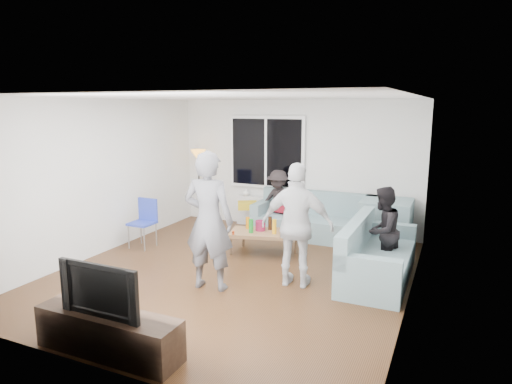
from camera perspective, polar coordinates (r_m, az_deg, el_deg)
The scene contains 31 objects.
floor at distance 6.87m, azimuth -2.86°, elevation -10.43°, with size 5.00×5.50×0.04m, color #56351C.
ceiling at distance 6.40m, azimuth -3.09°, elevation 12.15°, with size 5.00×5.50×0.04m, color white.
wall_back at distance 9.03m, azimuth 5.09°, elevation 3.37°, with size 5.00×0.04×2.60m, color silver.
wall_front at distance 4.30m, azimuth -20.15°, elevation -5.73°, with size 5.00×0.04×2.60m, color silver.
wall_left at distance 7.97m, azimuth -19.32°, elevation 1.78°, with size 0.04×5.50×2.60m, color silver.
wall_right at distance 5.83m, azimuth 19.67°, elevation -1.44°, with size 0.04×5.50×2.60m, color silver.
window_frame at distance 9.14m, azimuth 1.38°, elevation 5.08°, with size 1.62×0.06×1.47m, color white.
window_glass at distance 9.10m, azimuth 1.29°, elevation 5.06°, with size 1.50×0.02×1.35m, color black.
window_mullion at distance 9.10m, azimuth 1.26°, elevation 5.05°, with size 0.05×0.03×1.35m, color white.
radiator at distance 9.31m, azimuth 1.25°, elevation -2.55°, with size 1.30×0.12×0.62m, color silver.
potted_plant at distance 9.08m, azimuth 2.82°, elevation 0.20°, with size 0.19×0.15×0.34m, color #2E6E2C.
vase at distance 9.38m, azimuth -1.25°, elevation -0.03°, with size 0.15×0.15×0.15m, color white.
sofa_back_section at distance 8.56m, azimuth 7.39°, elevation -3.06°, with size 2.30×0.85×0.85m, color gray, non-canonical shape.
sofa_right_section at distance 6.75m, azimuth 15.42°, elevation -7.24°, with size 0.85×2.00×0.85m, color gray, non-canonical shape.
sofa_corner at distance 8.29m, azimuth 16.24°, elevation -3.88°, with size 0.85×0.85×0.85m, color gray.
cushion_yellow at distance 9.01m, azimuth -1.11°, elevation -1.71°, with size 0.38×0.32×0.14m, color gold.
cushion_red at distance 8.79m, azimuth 3.55°, elevation -2.05°, with size 0.36×0.30×0.13m, color maroon.
coffee_table at distance 7.62m, azimuth 0.95°, elevation -6.51°, with size 1.10×0.60×0.40m, color #916946.
pitcher at distance 7.60m, azimuth 0.56°, elevation -4.31°, with size 0.17×0.17×0.17m, color maroon.
side_chair at distance 8.17m, azimuth -14.33°, elevation -3.95°, with size 0.40×0.40×0.86m, color #283BB0, non-canonical shape.
floor_lamp at distance 9.65m, azimuth -7.26°, elevation 0.70°, with size 0.32×0.32×1.56m, color #FC9D2F, non-canonical shape.
player_left at distance 6.07m, azimuth -6.05°, elevation -3.70°, with size 0.70×0.46×1.91m, color #54545A.
player_right at distance 6.18m, azimuth 5.29°, elevation -4.28°, with size 1.02×0.42×1.73m, color silver.
spectator_right at distance 6.89m, azimuth 15.82°, elevation -4.79°, with size 0.64×0.50×1.33m, color black.
spectator_back at distance 8.78m, azimuth 2.84°, elevation -1.26°, with size 0.81×0.47×1.26m, color black.
tv_console at distance 4.98m, azimuth -18.29°, elevation -16.72°, with size 1.60×0.40×0.44m, color #36261B.
television at distance 4.77m, azimuth -18.65°, elevation -11.45°, with size 0.95×0.12×0.55m, color black.
bottle_d at distance 7.40m, azimuth 2.35°, elevation -4.43°, with size 0.07×0.07×0.24m, color #FCAF16.
bottle_b at distance 7.46m, azimuth -0.64°, elevation -4.36°, with size 0.08×0.08×0.23m, color #1A8F28.
bottle_c at distance 7.64m, azimuth 1.80°, elevation -4.01°, with size 0.07×0.07×0.23m, color black.
bottle_a at distance 7.71m, azimuth -1.06°, elevation -3.97°, with size 0.07×0.07×0.20m, color orange.
Camera 1 is at (2.93, -5.69, 2.49)m, focal length 31.36 mm.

